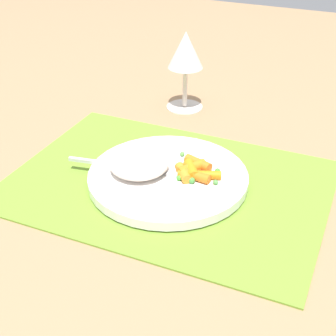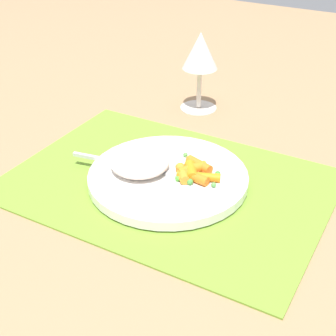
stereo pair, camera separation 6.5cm
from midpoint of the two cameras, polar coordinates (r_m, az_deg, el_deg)
ground_plane at (r=0.80m, az=2.35°, el=-1.97°), size 2.40×2.40×0.00m
placemat at (r=0.79m, az=2.36°, el=-1.79°), size 0.50×0.36×0.01m
plate at (r=0.79m, az=2.37°, el=-1.15°), size 0.25×0.25×0.02m
rice_mound at (r=0.79m, az=-0.89°, el=0.63°), size 0.09×0.09×0.03m
carrot_portion at (r=0.78m, az=5.34°, el=-0.52°), size 0.08×0.07×0.02m
pea_scatter at (r=0.77m, az=5.73°, el=-0.86°), size 0.08×0.08×0.01m
fork at (r=0.79m, az=-0.30°, el=0.01°), size 0.21×0.05×0.01m
wine_glass at (r=1.01m, az=5.61°, el=12.76°), size 0.08×0.08×0.16m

